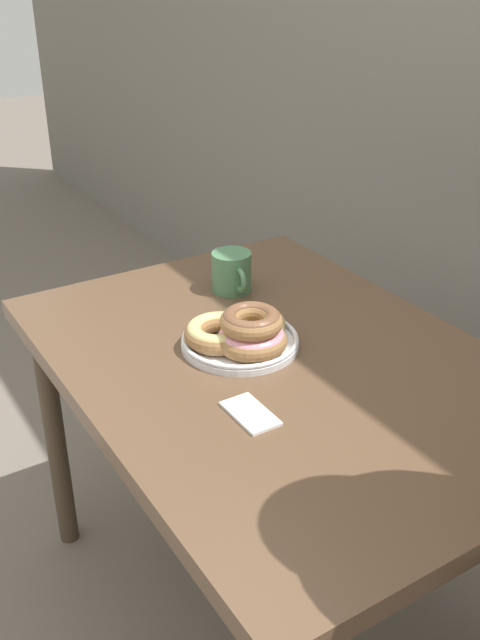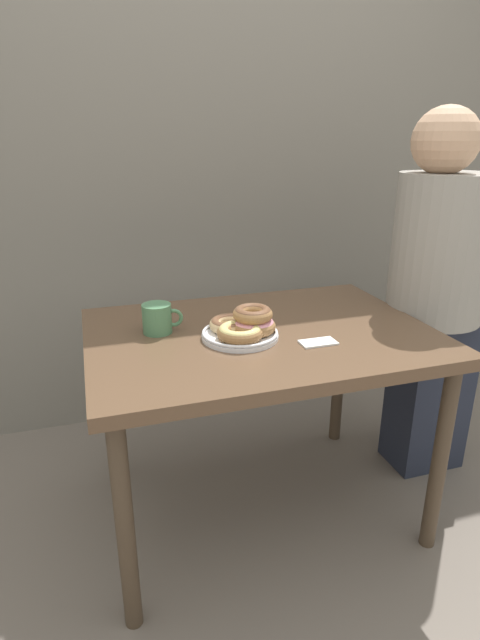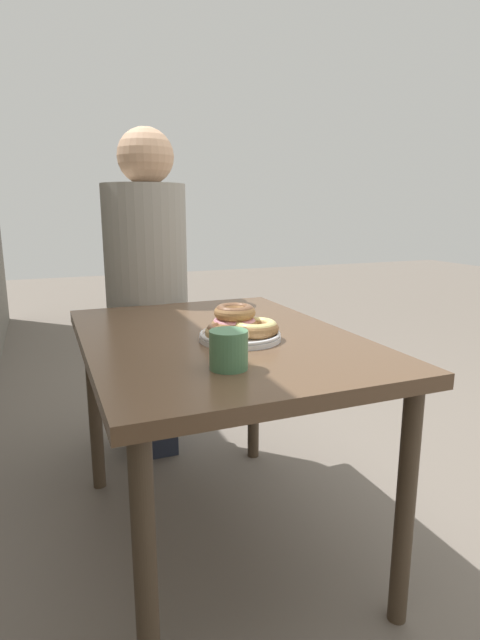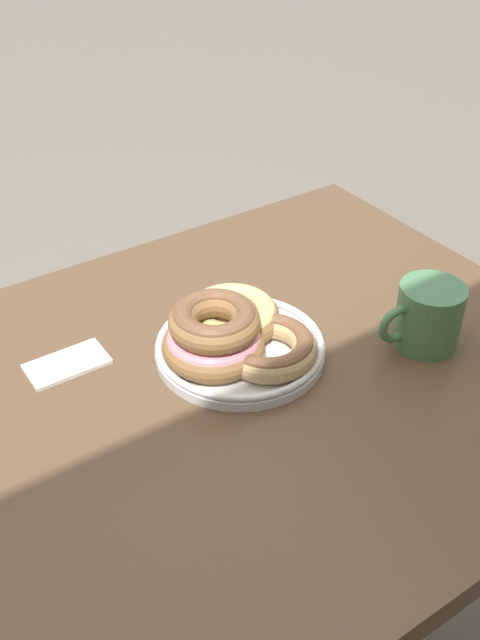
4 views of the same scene
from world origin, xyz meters
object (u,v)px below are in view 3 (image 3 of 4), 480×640
object	(u,v)px
donut_plate	(239,327)
person_figure	(146,286)
coffee_mug	(228,349)
napkin	(247,321)
dining_table	(218,359)

from	to	relation	value
donut_plate	person_figure	size ratio (longest dim) A/B	0.19
donut_plate	coffee_mug	world-z (taller)	donut_plate
coffee_mug	donut_plate	bearing A→B (deg)	-27.14
person_figure	napkin	world-z (taller)	person_figure
coffee_mug	person_figure	size ratio (longest dim) A/B	0.09
napkin	person_figure	bearing A→B (deg)	20.57
coffee_mug	person_figure	bearing A→B (deg)	-0.75
person_figure	napkin	xyz separation A→B (m)	(-0.59, -0.22, -0.05)
dining_table	person_figure	distance (m)	0.74
dining_table	coffee_mug	size ratio (longest dim) A/B	8.55
napkin	dining_table	bearing A→B (deg)	130.59
dining_table	coffee_mug	xyz separation A→B (m)	(-0.32, 0.08, 0.13)
dining_table	donut_plate	distance (m)	0.14
dining_table	person_figure	size ratio (longest dim) A/B	0.79
coffee_mug	napkin	world-z (taller)	coffee_mug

